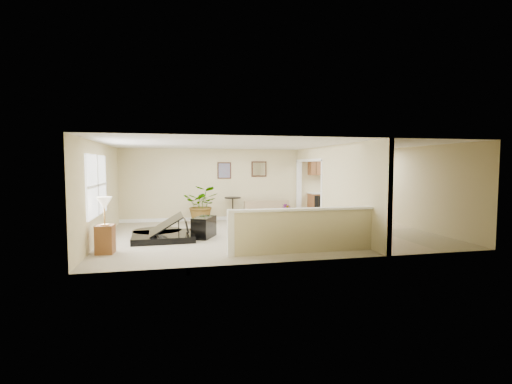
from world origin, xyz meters
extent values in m
plane|color=tan|center=(0.00, 0.00, 0.00)|extent=(9.00, 9.00, 0.00)
cube|color=beige|center=(0.00, 3.00, 1.25)|extent=(9.00, 0.04, 2.50)
cube|color=beige|center=(0.00, -3.00, 1.25)|extent=(9.00, 0.04, 2.50)
cube|color=beige|center=(-4.50, 0.00, 1.25)|extent=(0.04, 6.00, 2.50)
cube|color=beige|center=(4.50, 0.00, 1.25)|extent=(0.04, 6.00, 2.50)
cube|color=silver|center=(0.00, 0.00, 2.50)|extent=(9.00, 6.00, 0.04)
cube|color=tan|center=(3.15, 0.00, 0.00)|extent=(2.70, 6.00, 0.01)
cube|color=beige|center=(1.80, -1.20, 1.25)|extent=(0.12, 3.60, 2.50)
cube|color=beige|center=(1.80, 1.77, 2.30)|extent=(0.12, 2.35, 0.40)
cube|color=beige|center=(0.15, -2.30, 0.47)|extent=(3.30, 0.12, 0.95)
cube|color=white|center=(0.15, -2.30, 0.96)|extent=(3.40, 0.22, 0.05)
cube|color=white|center=(-1.50, -2.30, 0.50)|extent=(0.14, 0.14, 1.00)
cube|color=white|center=(-4.49, -0.50, 1.45)|extent=(0.05, 2.15, 1.45)
cube|color=#3E2216|center=(-0.95, 2.98, 1.75)|extent=(0.48, 0.03, 0.58)
cube|color=#7D4F6A|center=(-0.95, 2.96, 1.75)|extent=(0.40, 0.01, 0.50)
cube|color=#3E2216|center=(0.30, 2.98, 1.80)|extent=(0.55, 0.03, 0.55)
cube|color=silver|center=(0.30, 2.96, 1.80)|extent=(0.46, 0.01, 0.46)
cube|color=brown|center=(3.30, 2.70, 0.45)|extent=(2.30, 0.60, 0.90)
cube|color=silver|center=(3.30, 2.70, 0.92)|extent=(2.36, 0.65, 0.04)
cube|color=black|center=(2.50, 2.69, 0.43)|extent=(0.60, 0.60, 0.84)
cube|color=brown|center=(3.30, 2.82, 1.95)|extent=(2.30, 0.35, 0.75)
cube|color=black|center=(-2.96, -0.21, 0.82)|extent=(1.60, 1.40, 0.32)
cylinder|color=black|center=(-3.12, 0.38, 0.82)|extent=(1.32, 1.32, 0.32)
cube|color=white|center=(-2.04, -0.21, 0.78)|extent=(0.28, 1.08, 0.02)
cube|color=black|center=(-3.06, -0.10, 1.11)|extent=(1.27, 1.28, 0.72)
cube|color=black|center=(-1.90, -0.12, 0.28)|extent=(0.73, 0.93, 0.56)
cube|color=#9B7C63|center=(0.51, 2.26, 0.22)|extent=(1.66, 1.01, 0.45)
cube|color=#9B7C63|center=(0.51, 2.61, 0.68)|extent=(1.62, 0.31, 0.47)
cube|color=#9B7C63|center=(-0.19, 2.26, 0.54)|extent=(0.25, 0.92, 0.17)
cube|color=#9B7C63|center=(1.22, 2.26, 0.54)|extent=(0.25, 0.92, 0.17)
cylinder|color=black|center=(-0.70, 2.65, 0.02)|extent=(0.41, 0.41, 0.03)
cylinder|color=black|center=(-0.70, 2.65, 0.41)|extent=(0.04, 0.04, 0.80)
cylinder|color=black|center=(-0.70, 2.65, 0.81)|extent=(0.57, 0.57, 0.03)
cylinder|color=black|center=(-1.78, 2.33, 0.13)|extent=(0.36, 0.36, 0.25)
imported|color=#1C4F17|center=(-1.78, 2.33, 0.63)|extent=(1.37, 1.26, 1.26)
cylinder|color=black|center=(1.03, 1.98, 0.11)|extent=(0.32, 0.32, 0.23)
imported|color=#1C4F17|center=(1.03, 1.98, 0.31)|extent=(0.43, 0.43, 0.62)
cube|color=brown|center=(-4.15, -1.47, 0.31)|extent=(0.40, 0.40, 0.63)
cylinder|color=#C58D41|center=(-4.15, -1.47, 0.64)|extent=(0.17, 0.17, 0.02)
cylinder|color=#C58D41|center=(-4.15, -1.47, 0.85)|extent=(0.03, 0.03, 0.42)
cone|color=beige|center=(-4.15, -1.47, 1.11)|extent=(0.34, 0.34, 0.27)
camera|label=1|loc=(-2.62, -9.99, 1.93)|focal=26.00mm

